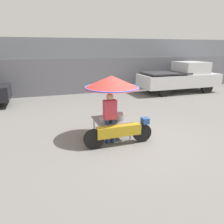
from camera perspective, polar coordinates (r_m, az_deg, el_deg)
The scene contains 5 objects.
ground_plane at distance 7.11m, azimuth 5.09°, elevation -6.89°, with size 36.00×36.00×0.00m, color slate.
shopfront_building at distance 14.89m, azimuth -8.71°, elevation 11.89°, with size 28.00×2.06×3.38m.
vendor_motorcycle_cart at distance 6.70m, azimuth 0.13°, elevation 5.28°, with size 2.12×1.72×2.00m.
vendor_person at distance 6.49m, azimuth -0.54°, elevation -1.00°, with size 0.38×0.22×1.55m.
pickup_truck at distance 14.97m, azimuth 17.51°, elevation 8.57°, with size 5.22×1.97×1.94m.
Camera 1 is at (-2.72, -5.94, 2.81)m, focal length 35.00 mm.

